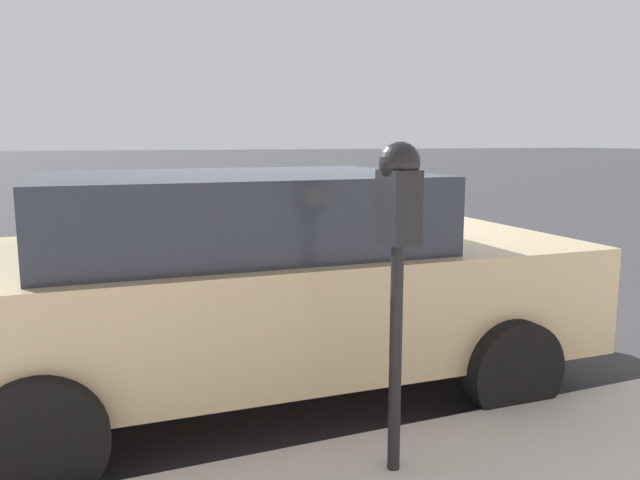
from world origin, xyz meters
TOP-DOWN VIEW (x-y plane):
  - ground_plane at (0.00, 0.00)m, footprint 220.00×220.00m
  - parking_meter at (-2.59, 0.32)m, footprint 0.21×0.19m
  - car_tan at (-1.11, 0.58)m, footprint 2.25×4.38m

SIDE VIEW (x-z plane):
  - ground_plane at x=0.00m, z-range 0.00..0.00m
  - car_tan at x=-1.11m, z-range 0.05..1.55m
  - parking_meter at x=-2.59m, z-range 0.55..2.14m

